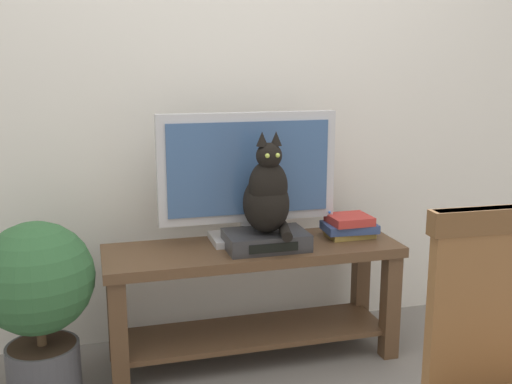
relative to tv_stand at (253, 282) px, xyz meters
The scene contains 7 objects.
back_wall 1.11m from the tv_stand, 98.87° to the left, with size 7.00×0.12×2.80m, color silver.
tv_stand is the anchor object (origin of this frame).
tv 0.48m from the tv_stand, 89.98° to the left, with size 0.79×0.20×0.57m.
media_box 0.21m from the tv_stand, 45.29° to the right, with size 0.35×0.23×0.07m.
cat 0.41m from the tv_stand, 51.60° to the right, with size 0.20×0.30×0.43m.
book_stack 0.51m from the tv_stand, ahead, with size 0.24×0.18×0.10m.
potted_plant 0.89m from the tv_stand, behind, with size 0.43×0.43×0.72m.
Camera 1 is at (-0.60, -1.81, 1.31)m, focal length 42.67 mm.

